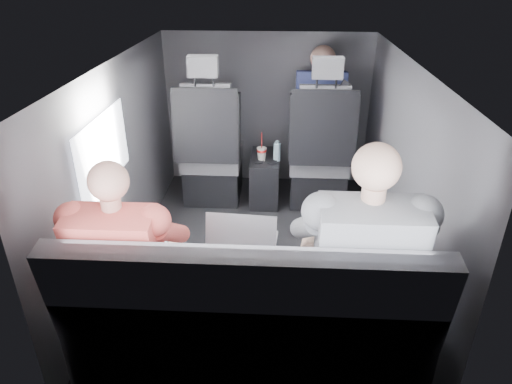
# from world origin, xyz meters

# --- Properties ---
(floor) EXTENTS (2.60, 2.60, 0.00)m
(floor) POSITION_xyz_m (0.00, 0.00, 0.00)
(floor) COLOR black
(floor) RESTS_ON ground
(ceiling) EXTENTS (2.60, 2.60, 0.00)m
(ceiling) POSITION_xyz_m (0.00, 0.00, 1.35)
(ceiling) COLOR #B2B2AD
(ceiling) RESTS_ON panel_back
(panel_left) EXTENTS (0.02, 2.60, 1.35)m
(panel_left) POSITION_xyz_m (-0.90, 0.00, 0.68)
(panel_left) COLOR #56565B
(panel_left) RESTS_ON floor
(panel_right) EXTENTS (0.02, 2.60, 1.35)m
(panel_right) POSITION_xyz_m (0.90, 0.00, 0.68)
(panel_right) COLOR #56565B
(panel_right) RESTS_ON floor
(panel_front) EXTENTS (1.80, 0.02, 1.35)m
(panel_front) POSITION_xyz_m (0.00, 1.30, 0.68)
(panel_front) COLOR #56565B
(panel_front) RESTS_ON floor
(panel_back) EXTENTS (1.80, 0.02, 1.35)m
(panel_back) POSITION_xyz_m (0.00, -1.30, 0.68)
(panel_back) COLOR #56565B
(panel_back) RESTS_ON floor
(side_window) EXTENTS (0.02, 0.75, 0.42)m
(side_window) POSITION_xyz_m (-0.88, -0.30, 0.90)
(side_window) COLOR white
(side_window) RESTS_ON panel_left
(seatbelt) EXTENTS (0.35, 0.11, 0.59)m
(seatbelt) POSITION_xyz_m (0.45, 0.67, 0.80)
(seatbelt) COLOR black
(seatbelt) RESTS_ON front_seat_right
(front_seat_left) EXTENTS (0.52, 0.58, 1.26)m
(front_seat_left) POSITION_xyz_m (-0.45, 0.84, 0.40)
(front_seat_left) COLOR black
(front_seat_left) RESTS_ON floor
(front_seat_right) EXTENTS (0.52, 0.58, 1.26)m
(front_seat_right) POSITION_xyz_m (0.45, 0.84, 0.40)
(front_seat_right) COLOR black
(front_seat_right) RESTS_ON floor
(center_console) EXTENTS (0.24, 0.48, 0.41)m
(center_console) POSITION_xyz_m (0.00, 0.88, 0.20)
(center_console) COLOR black
(center_console) RESTS_ON floor
(rear_bench) EXTENTS (1.60, 0.57, 0.92)m
(rear_bench) POSITION_xyz_m (0.00, -1.06, 0.31)
(rear_bench) COLOR slate
(rear_bench) RESTS_ON floor
(soda_cup) EXTENTS (0.08, 0.08, 0.24)m
(soda_cup) POSITION_xyz_m (-0.03, 0.80, 0.46)
(soda_cup) COLOR white
(soda_cup) RESTS_ON center_console
(water_bottle) EXTENTS (0.06, 0.06, 0.17)m
(water_bottle) POSITION_xyz_m (0.10, 0.81, 0.48)
(water_bottle) COLOR #ADCDEB
(water_bottle) RESTS_ON center_console
(laptop_white) EXTENTS (0.36, 0.34, 0.26)m
(laptop_white) POSITION_xyz_m (-0.61, -0.84, 0.64)
(laptop_white) COLOR white
(laptop_white) RESTS_ON passenger_rear_left
(laptop_silver) EXTENTS (0.35, 0.32, 0.24)m
(laptop_silver) POSITION_xyz_m (-0.05, -0.77, 0.63)
(laptop_silver) COLOR #B4B4B9
(laptop_silver) RESTS_ON rear_bench
(laptop_black) EXTENTS (0.36, 0.34, 0.23)m
(laptop_black) POSITION_xyz_m (0.48, -0.75, 0.63)
(laptop_black) COLOR black
(laptop_black) RESTS_ON passenger_rear_right
(passenger_rear_left) EXTENTS (0.47, 0.60, 1.18)m
(passenger_rear_left) POSITION_xyz_m (-0.56, -0.97, 0.61)
(passenger_rear_left) COLOR #36363B
(passenger_rear_left) RESTS_ON rear_bench
(passenger_rear_right) EXTENTS (0.54, 0.65, 1.28)m
(passenger_rear_right) POSITION_xyz_m (0.49, -0.97, 0.65)
(passenger_rear_right) COLOR navy
(passenger_rear_right) RESTS_ON rear_bench
(passenger_front_right) EXTENTS (0.41, 0.41, 0.85)m
(passenger_front_right) POSITION_xyz_m (0.45, 1.10, 0.76)
(passenger_front_right) COLOR navy
(passenger_front_right) RESTS_ON front_seat_right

